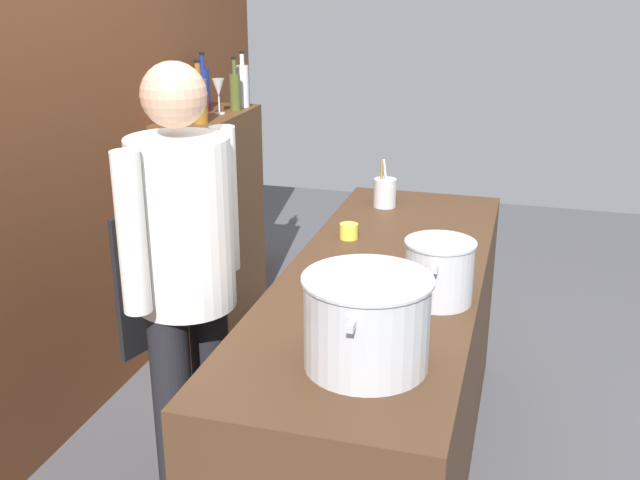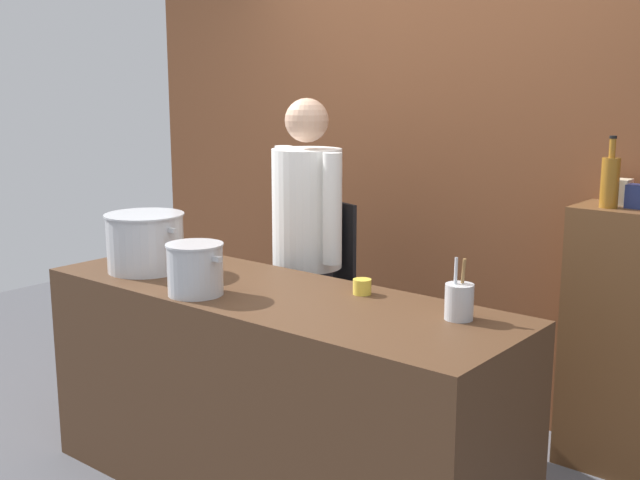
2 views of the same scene
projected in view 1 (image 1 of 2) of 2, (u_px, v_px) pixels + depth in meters
name	position (u px, v px, depth m)	size (l,w,h in m)	color
ground_plane	(378.00, 478.00, 3.01)	(8.00, 8.00, 0.00)	#4C4C51
brick_back_panel	(28.00, 87.00, 2.87)	(4.40, 0.10, 3.00)	brown
prep_counter	(381.00, 380.00, 2.86)	(2.11, 0.70, 0.90)	#472D1C
bar_cabinet	(214.00, 222.00, 4.18)	(0.76, 0.32, 1.20)	brown
chef	(184.00, 270.00, 2.55)	(0.51, 0.40, 1.66)	black
stockpot_large	(367.00, 322.00, 2.02)	(0.41, 0.35, 0.26)	#B7BABF
stockpot_small	(439.00, 271.00, 2.43)	(0.29, 0.23, 0.21)	#B7BABF
utensil_crock	(385.00, 192.00, 3.43)	(0.10, 0.10, 0.23)	#B7BABF
butter_jar	(349.00, 231.00, 3.03)	(0.07, 0.07, 0.06)	yellow
wine_bottle_cobalt	(203.00, 88.00, 4.09)	(0.07, 0.07, 0.30)	navy
wine_bottle_olive	(235.00, 91.00, 4.06)	(0.06, 0.06, 0.28)	#475123
wine_bottle_amber	(199.00, 100.00, 3.71)	(0.08, 0.08, 0.31)	#8C5919
wine_bottle_clear	(243.00, 85.00, 4.16)	(0.07, 0.07, 0.30)	silver
wine_glass_wide	(218.00, 89.00, 3.95)	(0.07, 0.07, 0.18)	silver
spice_tin_cream	(180.00, 110.00, 3.76)	(0.09, 0.09, 0.11)	beige
spice_tin_red	(198.00, 103.00, 3.98)	(0.08, 0.08, 0.11)	red
spice_tin_navy	(196.00, 109.00, 3.83)	(0.07, 0.07, 0.10)	navy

